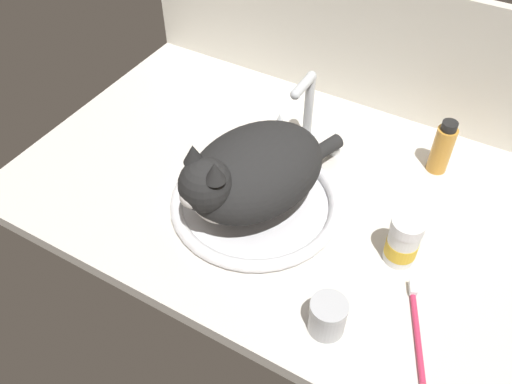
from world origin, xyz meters
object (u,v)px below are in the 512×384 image
pill_bottle (403,242)px  toothbrush (417,327)px  faucet (306,118)px  metal_jar (328,316)px  sink_basin (256,202)px  cat (249,174)px  amber_bottle (442,148)px

pill_bottle → toothbrush: 15.22cm
faucet → metal_jar: size_ratio=2.75×
sink_basin → faucet: 22.98cm
cat → metal_jar: 30.07cm
cat → faucet: bearing=88.7°
metal_jar → amber_bottle: 47.26cm
amber_bottle → sink_basin: bearing=-134.5°
sink_basin → metal_jar: size_ratio=5.06×
faucet → toothbrush: size_ratio=1.08×
faucet → pill_bottle: (29.31, -20.58, -2.43)cm
sink_basin → amber_bottle: 40.71cm
toothbrush → faucet: bearing=138.0°
amber_bottle → toothbrush: bearing=-78.0°
amber_bottle → pill_bottle: bearing=-87.9°
pill_bottle → faucet: bearing=144.9°
faucet → pill_bottle: size_ratio=1.80×
pill_bottle → cat: bearing=-174.0°
sink_basin → cat: 9.13cm
pill_bottle → sink_basin: bearing=-177.0°
sink_basin → metal_jar: bearing=-37.4°
pill_bottle → metal_jar: bearing=-106.0°
metal_jar → amber_bottle: amber_bottle is taller
amber_bottle → metal_jar: bearing=-95.7°
sink_basin → amber_bottle: bearing=45.5°
pill_bottle → toothbrush: pill_bottle is taller
sink_basin → faucet: faucet is taller
pill_bottle → toothbrush: (7.49, -12.57, -4.19)cm
metal_jar → pill_bottle: pill_bottle is taller
cat → amber_bottle: bearing=46.5°
pill_bottle → amber_bottle: size_ratio=0.82×
cat → metal_jar: (24.22, -16.53, -6.67)cm
toothbrush → pill_bottle: bearing=120.8°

